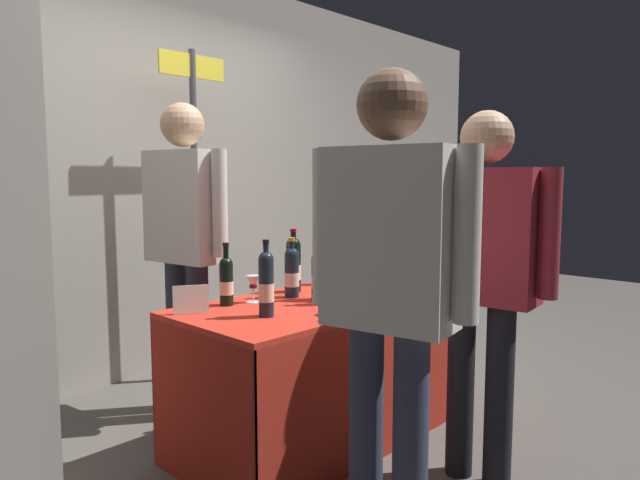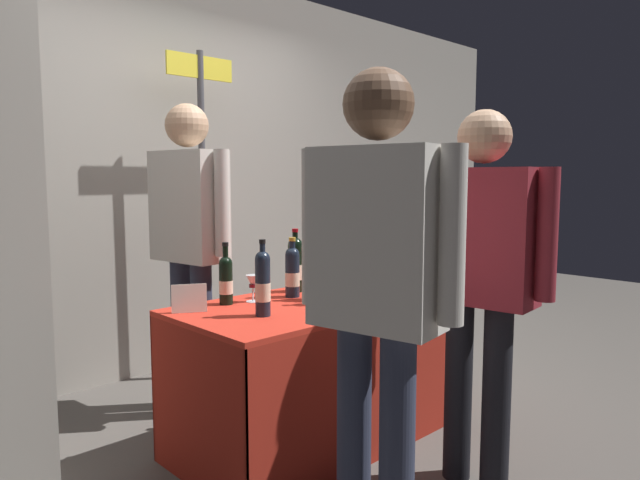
% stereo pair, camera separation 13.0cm
% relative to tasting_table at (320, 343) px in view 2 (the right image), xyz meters
% --- Properties ---
extents(ground_plane, '(12.00, 12.00, 0.00)m').
position_rel_tasting_table_xyz_m(ground_plane, '(0.00, 0.00, -0.50)').
color(ground_plane, '#514C47').
extents(back_partition, '(7.74, 0.12, 2.76)m').
position_rel_tasting_table_xyz_m(back_partition, '(0.00, 1.57, 0.88)').
color(back_partition, '#9E998E').
rests_on(back_partition, ground_plane).
extents(tasting_table, '(1.47, 0.73, 0.72)m').
position_rel_tasting_table_xyz_m(tasting_table, '(0.00, 0.00, 0.00)').
color(tasting_table, red).
rests_on(tasting_table, ground_plane).
extents(featured_wine_bottle, '(0.07, 0.07, 0.34)m').
position_rel_tasting_table_xyz_m(featured_wine_bottle, '(-0.42, -0.08, 0.37)').
color(featured_wine_bottle, '#192333').
rests_on(featured_wine_bottle, tasting_table).
extents(display_bottle_0, '(0.08, 0.08, 0.32)m').
position_rel_tasting_table_xyz_m(display_bottle_0, '(0.36, 0.24, 0.35)').
color(display_bottle_0, '#192333').
rests_on(display_bottle_0, tasting_table).
extents(display_bottle_1, '(0.07, 0.07, 0.34)m').
position_rel_tasting_table_xyz_m(display_bottle_1, '(0.09, -0.11, 0.37)').
color(display_bottle_1, '#192333').
rests_on(display_bottle_1, tasting_table).
extents(display_bottle_2, '(0.08, 0.08, 0.34)m').
position_rel_tasting_table_xyz_m(display_bottle_2, '(0.05, 0.24, 0.37)').
color(display_bottle_2, black).
rests_on(display_bottle_2, tasting_table).
extents(display_bottle_3, '(0.08, 0.08, 0.30)m').
position_rel_tasting_table_xyz_m(display_bottle_3, '(-0.01, -0.00, 0.35)').
color(display_bottle_3, black).
rests_on(display_bottle_3, tasting_table).
extents(display_bottle_4, '(0.08, 0.08, 0.31)m').
position_rel_tasting_table_xyz_m(display_bottle_4, '(-0.06, 0.14, 0.36)').
color(display_bottle_4, '#192333').
rests_on(display_bottle_4, tasting_table).
extents(display_bottle_5, '(0.07, 0.07, 0.31)m').
position_rel_tasting_table_xyz_m(display_bottle_5, '(-0.03, -0.11, 0.35)').
color(display_bottle_5, '#192333').
rests_on(display_bottle_5, tasting_table).
extents(display_bottle_6, '(0.08, 0.08, 0.32)m').
position_rel_tasting_table_xyz_m(display_bottle_6, '(0.52, 0.05, 0.36)').
color(display_bottle_6, black).
rests_on(display_bottle_6, tasting_table).
extents(display_bottle_7, '(0.07, 0.07, 0.30)m').
position_rel_tasting_table_xyz_m(display_bottle_7, '(-0.40, 0.23, 0.34)').
color(display_bottle_7, black).
rests_on(display_bottle_7, tasting_table).
extents(wine_glass_near_vendor, '(0.07, 0.07, 0.13)m').
position_rel_tasting_table_xyz_m(wine_glass_near_vendor, '(-0.28, 0.19, 0.32)').
color(wine_glass_near_vendor, silver).
rests_on(wine_glass_near_vendor, tasting_table).
extents(wine_glass_mid, '(0.07, 0.07, 0.14)m').
position_rel_tasting_table_xyz_m(wine_glass_mid, '(0.34, -0.12, 0.32)').
color(wine_glass_mid, silver).
rests_on(wine_glass_mid, tasting_table).
extents(flower_vase, '(0.11, 0.11, 0.39)m').
position_rel_tasting_table_xyz_m(flower_vase, '(0.55, -0.16, 0.34)').
color(flower_vase, tan).
rests_on(flower_vase, tasting_table).
extents(brochure_stand, '(0.15, 0.10, 0.13)m').
position_rel_tasting_table_xyz_m(brochure_stand, '(-0.62, 0.21, 0.29)').
color(brochure_stand, silver).
rests_on(brochure_stand, tasting_table).
extents(vendor_presenter, '(0.27, 0.62, 1.74)m').
position_rel_tasting_table_xyz_m(vendor_presenter, '(-0.27, 0.78, 0.55)').
color(vendor_presenter, '#2D3347').
rests_on(vendor_presenter, ground_plane).
extents(taster_foreground_right, '(0.26, 0.62, 1.61)m').
position_rel_tasting_table_xyz_m(taster_foreground_right, '(0.18, -0.79, 0.47)').
color(taster_foreground_right, black).
rests_on(taster_foreground_right, ground_plane).
extents(taster_foreground_left, '(0.29, 0.59, 1.68)m').
position_rel_tasting_table_xyz_m(taster_foreground_left, '(-0.54, -0.83, 0.51)').
color(taster_foreground_left, '#2D3347').
rests_on(taster_foreground_left, ground_plane).
extents(booth_signpost, '(0.48, 0.04, 2.14)m').
position_rel_tasting_table_xyz_m(booth_signpost, '(0.09, 1.20, 0.77)').
color(booth_signpost, '#47474C').
rests_on(booth_signpost, ground_plane).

